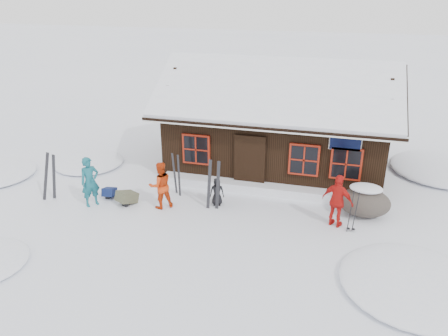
# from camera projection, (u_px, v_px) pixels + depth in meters

# --- Properties ---
(ground) EXTENTS (120.00, 120.00, 0.00)m
(ground) POSITION_uv_depth(u_px,v_px,m) (206.00, 217.00, 14.01)
(ground) COLOR white
(ground) RESTS_ON ground
(mountain_hut) EXTENTS (8.90, 6.09, 4.42)m
(mountain_hut) POSITION_uv_depth(u_px,v_px,m) (278.00, 128.00, 17.46)
(mountain_hut) COLOR black
(mountain_hut) RESTS_ON ground
(snow_drift) EXTENTS (7.60, 0.60, 0.35)m
(snow_drift) POSITION_uv_depth(u_px,v_px,m) (264.00, 189.00, 15.58)
(snow_drift) COLOR white
(snow_drift) RESTS_ON ground
(snow_mounds) EXTENTS (20.60, 13.20, 0.48)m
(snow_mounds) POSITION_uv_depth(u_px,v_px,m) (267.00, 198.00, 15.27)
(snow_mounds) COLOR white
(snow_mounds) RESTS_ON ground
(skier_teal) EXTENTS (0.71, 0.75, 1.72)m
(skier_teal) POSITION_uv_depth(u_px,v_px,m) (90.00, 182.00, 14.48)
(skier_teal) COLOR #155B68
(skier_teal) RESTS_ON ground
(skier_orange_left) EXTENTS (1.00, 0.97, 1.62)m
(skier_orange_left) POSITION_uv_depth(u_px,v_px,m) (160.00, 185.00, 14.36)
(skier_orange_left) COLOR red
(skier_orange_left) RESTS_ON ground
(skier_orange_right) EXTENTS (1.08, 0.77, 1.70)m
(skier_orange_right) POSITION_uv_depth(u_px,v_px,m) (338.00, 201.00, 13.22)
(skier_orange_right) COLOR red
(skier_orange_right) RESTS_ON ground
(skier_crouched) EXTENTS (0.54, 0.42, 0.97)m
(skier_crouched) POSITION_uv_depth(u_px,v_px,m) (217.00, 192.00, 14.65)
(skier_crouched) COLOR black
(skier_crouched) RESTS_ON ground
(boulder) EXTENTS (1.64, 1.23, 0.96)m
(boulder) POSITION_uv_depth(u_px,v_px,m) (364.00, 202.00, 13.98)
(boulder) COLOR #504840
(boulder) RESTS_ON ground
(ski_pair_left) EXTENTS (0.72, 0.24, 1.78)m
(ski_pair_left) POSITION_uv_depth(u_px,v_px,m) (50.00, 177.00, 14.86)
(ski_pair_left) COLOR black
(ski_pair_left) RESTS_ON ground
(ski_pair_mid) EXTENTS (0.39, 0.25, 1.56)m
(ski_pair_mid) POSITION_uv_depth(u_px,v_px,m) (177.00, 175.00, 15.30)
(ski_pair_mid) COLOR black
(ski_pair_mid) RESTS_ON ground
(ski_pair_right) EXTENTS (0.50, 0.08, 1.79)m
(ski_pair_right) POSITION_uv_depth(u_px,v_px,m) (213.00, 186.00, 14.24)
(ski_pair_right) COLOR black
(ski_pair_right) RESTS_ON ground
(ski_poles) EXTENTS (0.25, 0.12, 1.38)m
(ski_poles) POSITION_uv_depth(u_px,v_px,m) (353.00, 212.00, 12.99)
(ski_poles) COLOR black
(ski_poles) RESTS_ON ground
(backpack_blue) EXTENTS (0.46, 0.57, 0.28)m
(backpack_blue) POSITION_uv_depth(u_px,v_px,m) (110.00, 194.00, 15.28)
(backpack_blue) COLOR #111E4C
(backpack_blue) RESTS_ON ground
(backpack_olive) EXTENTS (0.71, 0.78, 0.35)m
(backpack_olive) POSITION_uv_depth(u_px,v_px,m) (127.00, 199.00, 14.82)
(backpack_olive) COLOR #4C4D37
(backpack_olive) RESTS_ON ground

